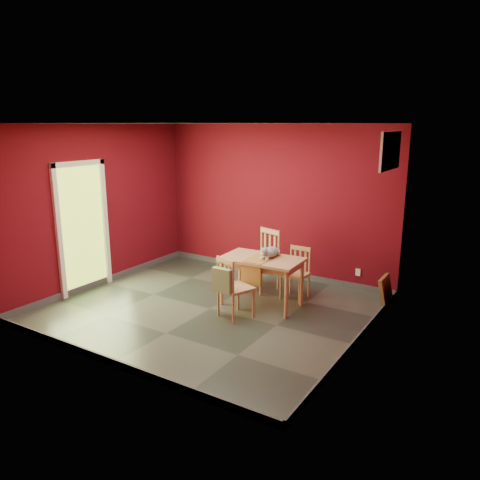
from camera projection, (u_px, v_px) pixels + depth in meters
The scene contains 13 objects.
ground at pixel (210, 309), 7.01m from camera, with size 4.50×4.50×0.00m, color #2D342D.
room_shell at pixel (210, 306), 6.99m from camera, with size 4.50×4.50×4.50m.
doorway at pixel (82, 224), 7.55m from camera, with size 0.06×1.01×2.13m.
window at pixel (390, 151), 6.12m from camera, with size 0.05×0.90×0.50m.
outlet_plate at pixel (358, 272), 7.75m from camera, with size 0.08×0.01×0.12m, color silver.
dining_table at pixel (262, 264), 7.01m from camera, with size 1.22×0.74×0.75m.
table_runner at pixel (258, 263), 6.91m from camera, with size 0.35×0.68×0.34m.
chair_far_left at pixel (263, 259), 7.75m from camera, with size 0.58×0.58×1.01m.
chair_far_right at pixel (296, 272), 7.37m from camera, with size 0.39×0.39×0.82m.
chair_near at pixel (233, 287), 6.60m from camera, with size 0.54×0.54×0.90m.
tote_bag at pixel (222, 280), 6.42m from camera, with size 0.29×0.18×0.41m.
cat at pixel (270, 250), 7.00m from camera, with size 0.23×0.43×0.22m, color slate, non-canonical shape.
picture_frame at pixel (386, 291), 7.07m from camera, with size 0.16×0.46×0.46m.
Camera 1 is at (3.85, -5.32, 2.70)m, focal length 35.00 mm.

